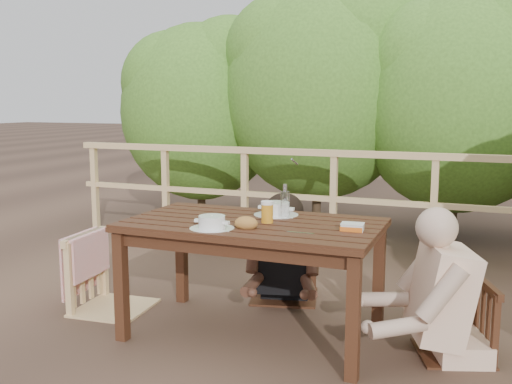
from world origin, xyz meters
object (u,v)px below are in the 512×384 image
at_px(diner_right, 464,235).
at_px(chair_right, 456,287).
at_px(woman, 286,216).
at_px(bread_roll, 246,223).
at_px(butter_tub, 352,228).
at_px(soup_far, 276,210).
at_px(soup_near, 212,223).
at_px(beer_glass, 267,213).
at_px(chair_far, 285,235).
at_px(chair_left, 112,240).
at_px(table, 253,280).
at_px(bottle, 285,203).

bearing_deg(diner_right, chair_right, 70.29).
relative_size(woman, bread_roll, 8.85).
relative_size(diner_right, butter_tub, 10.99).
bearing_deg(butter_tub, soup_far, 148.41).
relative_size(soup_near, beer_glass, 1.79).
bearing_deg(bread_roll, chair_far, 94.71).
height_order(chair_left, soup_far, chair_left).
xyz_separation_m(diner_right, soup_far, (-1.15, 0.10, 0.05)).
bearing_deg(chair_right, woman, -135.76).
bearing_deg(beer_glass, table, 177.60).
height_order(woman, butter_tub, woman).
relative_size(soup_far, bottle, 1.23).
bearing_deg(chair_left, bread_roll, -106.83).
bearing_deg(bottle, chair_far, 108.70).
bearing_deg(table, chair_right, 7.24).
bearing_deg(table, bread_roll, -79.73).
height_order(soup_far, bread_roll, soup_far).
xyz_separation_m(chair_right, bottle, (-1.03, -0.01, 0.42)).
bearing_deg(chair_right, diner_right, 70.29).
relative_size(bottle, butter_tub, 1.80).
height_order(bread_roll, beer_glass, beer_glass).
relative_size(chair_left, butter_tub, 7.74).
distance_m(chair_left, beer_glass, 1.21).
bearing_deg(chair_right, chair_left, -107.19).
distance_m(diner_right, bread_roll, 1.23).
distance_m(chair_left, diner_right, 2.31).
bearing_deg(woman, bread_roll, 80.67).
xyz_separation_m(soup_near, beer_glass, (0.24, 0.26, 0.03)).
xyz_separation_m(chair_left, chair_far, (1.04, 0.68, -0.03)).
bearing_deg(woman, chair_far, 76.06).
height_order(chair_left, woman, woman).
bearing_deg(chair_left, soup_near, -113.46).
relative_size(chair_left, bottle, 4.30).
bearing_deg(chair_left, woman, -60.79).
xyz_separation_m(chair_left, soup_far, (1.14, 0.20, 0.26)).
bearing_deg(soup_far, chair_right, -5.05).
relative_size(bread_roll, bottle, 0.60).
distance_m(diner_right, soup_far, 1.16).
bearing_deg(soup_near, table, 60.58).
bearing_deg(chair_far, butter_tub, -62.64).
bearing_deg(woman, chair_left, 20.01).
distance_m(chair_left, bread_roll, 1.17).
distance_m(chair_right, butter_tub, 0.68).
distance_m(woman, soup_far, 0.53).
bearing_deg(butter_tub, diner_right, 10.68).
xyz_separation_m(chair_far, soup_near, (-0.11, -0.99, 0.28)).
distance_m(beer_glass, bottle, 0.17).
bearing_deg(soup_far, table, -103.52).
bearing_deg(chair_right, soup_near, -92.43).
xyz_separation_m(soup_far, butter_tub, (0.56, -0.27, -0.02)).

